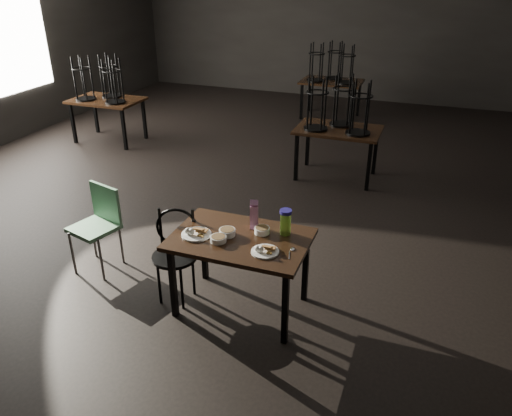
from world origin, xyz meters
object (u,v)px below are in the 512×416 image
at_px(water_bottle, 286,222).
at_px(bentwood_chair, 176,248).
at_px(juice_carton, 254,215).
at_px(school_chair, 99,220).
at_px(main_table, 240,245).

bearing_deg(water_bottle, bentwood_chair, -167.59).
height_order(juice_carton, bentwood_chair, juice_carton).
distance_m(water_bottle, school_chair, 2.01).
xyz_separation_m(main_table, juice_carton, (0.05, 0.21, 0.21)).
xyz_separation_m(main_table, school_chair, (-1.63, 0.17, -0.13)).
height_order(juice_carton, school_chair, juice_carton).
xyz_separation_m(water_bottle, school_chair, (-1.98, -0.03, -0.33)).
bearing_deg(juice_carton, main_table, -103.92).
bearing_deg(main_table, water_bottle, 29.67).
xyz_separation_m(juice_carton, water_bottle, (0.30, -0.01, -0.01)).
relative_size(main_table, school_chair, 1.35).
relative_size(water_bottle, school_chair, 0.26).
bearing_deg(water_bottle, juice_carton, 177.94).
distance_m(main_table, school_chair, 1.64).
bearing_deg(school_chair, juice_carton, 17.10).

